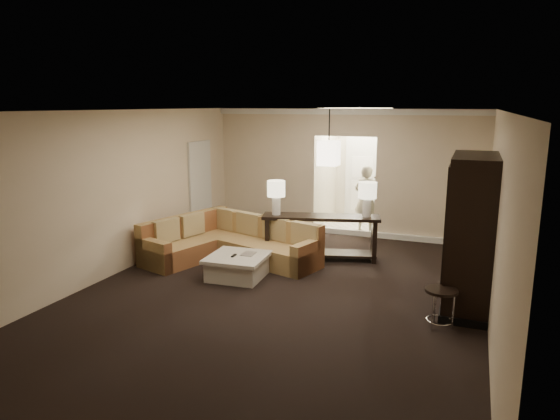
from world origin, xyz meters
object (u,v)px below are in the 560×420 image
at_px(console_table, 321,233).
at_px(armoire, 470,236).
at_px(coffee_table, 238,266).
at_px(drink_table, 441,300).
at_px(person, 366,196).
at_px(sectional_sofa, 230,243).

relative_size(console_table, armoire, 1.01).
xyz_separation_m(coffee_table, console_table, (1.01, 1.50, 0.31)).
relative_size(console_table, drink_table, 4.24).
xyz_separation_m(armoire, person, (-2.24, 3.72, -0.20)).
bearing_deg(drink_table, person, 113.03).
distance_m(sectional_sofa, console_table, 1.73).
xyz_separation_m(sectional_sofa, coffee_table, (0.57, -0.83, -0.13)).
distance_m(armoire, person, 4.35).
bearing_deg(coffee_table, armoire, 1.37).
distance_m(sectional_sofa, drink_table, 4.23).
bearing_deg(sectional_sofa, drink_table, -5.49).
relative_size(armoire, drink_table, 4.18).
distance_m(sectional_sofa, armoire, 4.33).
relative_size(sectional_sofa, drink_table, 6.04).
height_order(drink_table, person, person).
bearing_deg(person, armoire, 132.82).
distance_m(console_table, drink_table, 3.27).
distance_m(coffee_table, console_table, 1.84).
bearing_deg(sectional_sofa, armoire, 6.90).
height_order(coffee_table, console_table, console_table).
height_order(sectional_sofa, person, person).
bearing_deg(console_table, person, 65.44).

